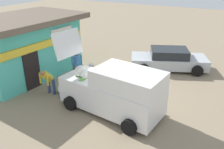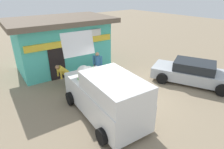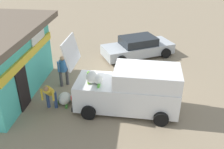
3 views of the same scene
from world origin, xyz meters
name	(u,v)px [view 1 (image 1 of 3)]	position (x,y,z in m)	size (l,w,h in m)	color
ground_plane	(122,89)	(0.00, 0.00, 0.00)	(60.00, 60.00, 0.00)	gray
storefront_bar	(25,46)	(-0.81, 5.59, 1.69)	(6.80, 4.77, 3.27)	#4CC6B7
delivery_van	(114,91)	(-1.99, -0.58, 1.00)	(2.50, 4.79, 3.13)	white
parked_sedan	(169,60)	(3.75, -1.26, 0.60)	(3.36, 4.75, 1.26)	#B2B7BC
vendor_standing	(77,63)	(-0.06, 2.68, 0.93)	(0.48, 0.48, 1.61)	#4C4C51
customer_bending	(48,79)	(-2.16, 2.86, 0.82)	(0.71, 0.57, 1.35)	navy
unloaded_banana_pile	(64,88)	(-1.64, 2.36, 0.23)	(0.85, 0.77, 0.50)	silver
paint_bucket	(92,67)	(1.54, 2.81, 0.15)	(0.31, 0.31, 0.30)	silver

